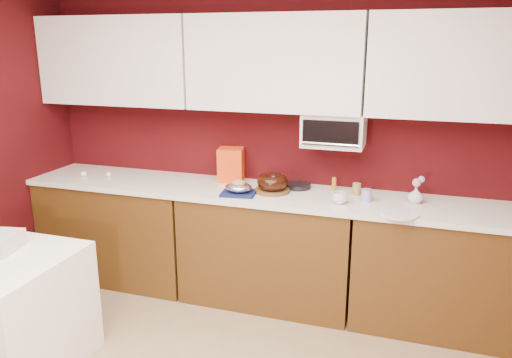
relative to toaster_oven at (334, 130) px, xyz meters
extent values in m
cube|color=#3D080A|center=(-0.45, 0.15, -0.12)|extent=(4.00, 0.02, 2.50)
cube|color=#4E300F|center=(-1.78, -0.17, -0.95)|extent=(1.31, 0.58, 0.86)
cube|color=#4E300F|center=(-0.45, -0.17, -0.95)|extent=(1.31, 0.58, 0.86)
cube|color=#4E300F|center=(0.88, -0.17, -0.95)|extent=(1.31, 0.58, 0.86)
cube|color=silver|center=(-0.45, -0.17, -0.49)|extent=(4.00, 0.62, 0.04)
cube|color=white|center=(-1.78, -0.02, 0.48)|extent=(1.31, 0.33, 0.70)
cube|color=white|center=(-0.45, -0.02, 0.48)|extent=(1.31, 0.33, 0.70)
cube|color=white|center=(0.88, -0.02, 0.48)|extent=(1.31, 0.33, 0.70)
cube|color=white|center=(0.00, 0.00, 0.00)|extent=(0.45, 0.30, 0.25)
cube|color=black|center=(0.00, -0.16, 0.00)|extent=(0.40, 0.02, 0.18)
cylinder|color=silver|center=(0.00, -0.18, -0.07)|extent=(0.42, 0.02, 0.02)
cylinder|color=brown|center=(-0.42, -0.17, -0.46)|extent=(0.34, 0.34, 0.02)
torus|color=black|center=(-0.42, -0.17, -0.39)|extent=(0.25, 0.25, 0.10)
cube|color=#121A44|center=(-0.65, -0.30, -0.47)|extent=(0.28, 0.24, 0.02)
ellipsoid|color=silver|center=(-0.65, -0.30, -0.42)|extent=(0.24, 0.22, 0.08)
ellipsoid|color=tan|center=(-0.65, -0.30, -0.40)|extent=(0.12, 0.10, 0.07)
cube|color=red|center=(-0.83, 0.04, -0.34)|extent=(0.23, 0.22, 0.27)
cylinder|color=black|center=(-0.26, 0.00, -0.46)|extent=(0.25, 0.25, 0.03)
imported|color=silver|center=(0.11, -0.29, -0.43)|extent=(0.12, 0.12, 0.10)
cylinder|color=navy|center=(0.28, -0.18, -0.43)|extent=(0.08, 0.08, 0.09)
imported|color=silver|center=(0.61, -0.11, -0.41)|extent=(0.09, 0.09, 0.13)
sphere|color=pink|center=(0.61, -0.11, -0.33)|extent=(0.06, 0.06, 0.06)
sphere|color=#8698D7|center=(0.64, -0.09, -0.30)|extent=(0.05, 0.05, 0.05)
cylinder|color=white|center=(0.52, -0.41, -0.47)|extent=(0.32, 0.32, 0.01)
cylinder|color=#9B671C|center=(0.01, 0.02, -0.42)|extent=(0.04, 0.04, 0.10)
cylinder|color=olive|center=(0.19, -0.05, -0.43)|extent=(0.08, 0.08, 0.09)
ellipsoid|color=white|center=(-2.07, -0.23, -0.45)|extent=(0.07, 0.06, 0.04)
ellipsoid|color=white|center=(-1.87, -0.17, -0.46)|extent=(0.05, 0.04, 0.04)
camera|label=1|loc=(0.58, -3.65, 0.63)|focal=35.00mm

